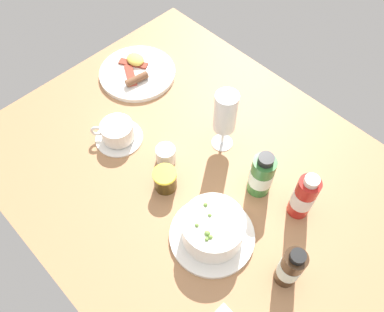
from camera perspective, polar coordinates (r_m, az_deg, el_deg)
ground_plane at (r=101.39cm, az=1.05°, el=-2.95°), size 110.00×84.00×3.00cm
porridge_bowl at (r=88.54cm, az=3.05°, el=-10.69°), size 19.80×19.80×9.22cm
coffee_cup at (r=105.93cm, az=-10.87°, el=3.45°), size 12.92×12.92×5.72cm
creamer_jug at (r=100.38cm, az=-3.89°, el=0.24°), size 6.14×5.14×5.50cm
wine_glass at (r=96.20cm, az=4.89°, el=6.11°), size 5.78×5.78×18.67cm
jam_jar at (r=95.73cm, az=-3.96°, el=-3.48°), size 5.93×5.93×6.12cm
sauce_bottle_brown at (r=85.60cm, az=14.22°, el=-15.59°), size 4.90×4.90×13.92cm
sauce_bottle_red at (r=92.63cm, az=16.05°, el=-5.77°), size 5.20×5.20×14.77cm
sauce_bottle_green at (r=93.92cm, az=10.16°, el=-2.77°), size 5.77×5.77×13.88cm
breakfast_plate at (r=122.83cm, az=-8.05°, el=12.10°), size 23.20×23.20×3.70cm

